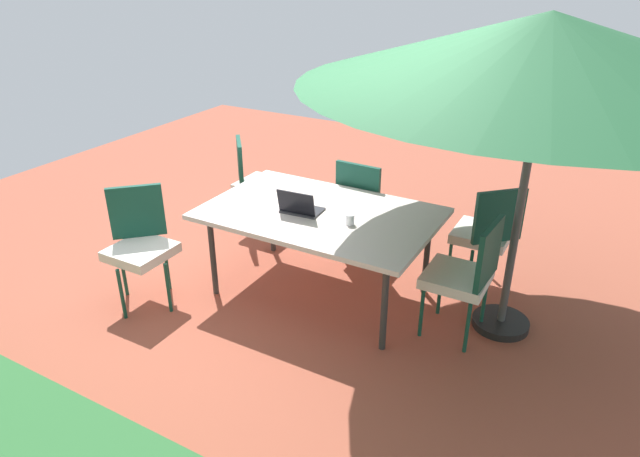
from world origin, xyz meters
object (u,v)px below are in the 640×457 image
object	(u,v)px
chair_south	(364,203)
chair_southeast	(256,180)
laptop	(300,208)
chair_northeast	(140,241)
patio_umbrella	(547,50)
cup	(350,219)
chair_west	(466,273)
chair_southwest	(487,231)
dining_table	(320,217)

from	to	relation	value
chair_south	chair_southeast	world-z (taller)	same
laptop	chair_northeast	bearing A→B (deg)	28.19
chair_northeast	patio_umbrella	bearing A→B (deg)	-22.92
laptop	cup	bearing A→B (deg)	176.26
chair_west	chair_southwest	distance (m)	0.77
chair_southeast	cup	size ratio (longest dim) A/B	11.53
dining_table	chair_west	bearing A→B (deg)	179.92
patio_umbrella	chair_southwest	world-z (taller)	patio_umbrella
patio_umbrella	chair_northeast	bearing A→B (deg)	21.55
chair_northeast	chair_southeast	size ratio (longest dim) A/B	1.00
chair_south	chair_west	bearing A→B (deg)	148.25
chair_southwest	dining_table	bearing A→B (deg)	-11.27
patio_umbrella	cup	bearing A→B (deg)	17.43
chair_northeast	chair_west	bearing A→B (deg)	-26.33
dining_table	chair_southeast	size ratio (longest dim) A/B	1.91
patio_umbrella	chair_south	size ratio (longest dim) A/B	3.27
dining_table	chair_southeast	xyz separation A→B (m)	(1.21, -0.79, -0.17)
chair_northeast	dining_table	bearing A→B (deg)	-11.18
chair_south	chair_southeast	xyz separation A→B (m)	(1.24, 0.01, 0.00)
patio_umbrella	chair_southeast	bearing A→B (deg)	-11.05
dining_table	patio_umbrella	world-z (taller)	patio_umbrella
chair_west	cup	bearing A→B (deg)	-79.88
chair_northeast	laptop	bearing A→B (deg)	-11.98
chair_west	chair_south	xyz separation A→B (m)	(1.20, -0.80, 0.00)
cup	patio_umbrella	bearing A→B (deg)	-162.57
chair_northeast	chair_southeast	xyz separation A→B (m)	(-0.02, -1.60, 0.00)
dining_table	cup	world-z (taller)	cup
dining_table	chair_southeast	bearing A→B (deg)	-33.25
chair_southwest	cup	xyz separation A→B (m)	(0.86, 0.87, 0.26)
chair_south	laptop	xyz separation A→B (m)	(0.16, 0.90, 0.27)
chair_west	laptop	xyz separation A→B (m)	(1.36, 0.10, 0.27)
chair_south	dining_table	bearing A→B (deg)	89.88
chair_west	chair_southeast	bearing A→B (deg)	-104.14
chair_northeast	chair_southeast	distance (m)	1.60
chair_south	chair_northeast	distance (m)	2.04
laptop	chair_southwest	bearing A→B (deg)	-150.80
patio_umbrella	chair_northeast	size ratio (longest dim) A/B	3.27
dining_table	laptop	size ratio (longest dim) A/B	5.54
chair_west	chair_northeast	bearing A→B (deg)	-67.94
patio_umbrella	chair_southeast	distance (m)	3.16
chair_south	chair_southeast	bearing A→B (deg)	2.29
patio_umbrella	cup	distance (m)	1.78
chair_west	chair_northeast	size ratio (longest dim) A/B	1.00
dining_table	chair_southwest	xyz separation A→B (m)	(-1.19, -0.76, -0.17)
patio_umbrella	chair_south	distance (m)	2.20
chair_southeast	chair_west	bearing A→B (deg)	-147.30
dining_table	chair_southwest	bearing A→B (deg)	-147.21
chair_southwest	chair_southeast	world-z (taller)	same
dining_table	cup	distance (m)	0.35
chair_south	laptop	world-z (taller)	laptop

